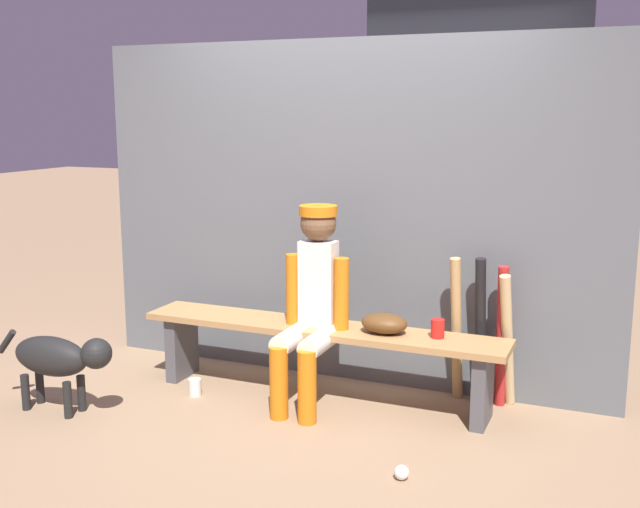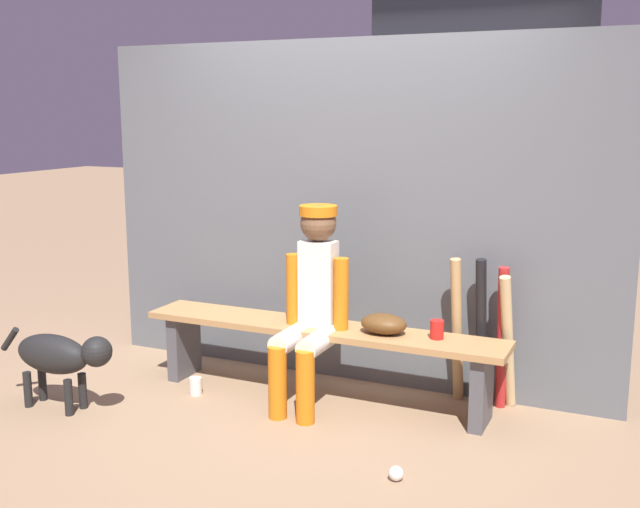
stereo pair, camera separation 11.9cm
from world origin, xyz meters
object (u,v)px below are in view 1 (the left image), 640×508
Objects in this scene: player_seated at (311,299)px; baseball_glove at (384,323)px; bat_wood_tan at (456,329)px; bat_aluminum_black at (480,331)px; dugout_bench at (320,342)px; bat_aluminum_red at (502,337)px; bat_wood_natural at (507,341)px; cup_on_ground at (195,387)px; scoreboard at (483,26)px; dog at (58,358)px; baseball at (402,472)px; cup_on_bench at (438,329)px.

player_seated reaches higher than baseball_glove.
bat_aluminum_black is (0.14, 0.02, 0.00)m from bat_wood_tan.
bat_aluminum_red is at bearing 15.77° from dugout_bench.
baseball_glove is 0.61m from bat_aluminum_black.
bat_wood_tan reaches higher than bat_wood_natural.
dugout_bench is at bearing -164.23° from bat_aluminum_red.
bat_wood_tan is (0.80, 0.41, -0.21)m from player_seated.
cup_on_ground is (-1.16, -0.27, -0.48)m from baseball_glove.
dog is at bearing -132.24° from scoreboard.
cup_on_ground is (-1.68, -0.58, -0.41)m from bat_aluminum_black.
bat_aluminum_black is (0.51, 0.32, -0.07)m from baseball_glove.
bat_wood_tan is 1.20m from baseball.
dugout_bench is 0.85m from cup_on_ground.
bat_aluminum_red is 1.93m from cup_on_ground.
bat_aluminum_red is 1.04× the size of dog.
dog is (-2.41, -1.10, -0.11)m from bat_aluminum_red.
bat_aluminum_red is 11.90× the size of baseball.
scoreboard is at bearing 96.55° from bat_wood_tan.
bat_wood_tan is at bearing 89.90° from baseball.
baseball is at bearing -86.79° from scoreboard.
dog is at bearing -152.78° from player_seated.
player_seated is 1.05m from bat_aluminum_black.
dugout_bench is 1.57m from dog.
dugout_bench is 21.14× the size of cup_on_ground.
bat_aluminum_black reaches higher than bat_wood_natural.
dugout_bench is 21.14× the size of cup_on_bench.
scoreboard reaches higher than cup_on_bench.
baseball_glove is 0.48m from bat_wood_tan.
baseball_glove reaches higher than baseball.
baseball is 0.99m from cup_on_bench.
dugout_bench is at bearing -165.35° from bat_wood_natural.
bat_aluminum_black reaches higher than baseball_glove.
dugout_bench is at bearing 133.38° from baseball.
bat_aluminum_red is (0.27, 0.00, -0.02)m from bat_wood_tan.
baseball_glove is at bearing -157.17° from bat_wood_natural.
player_seated is 0.97m from cup_on_ground.
bat_aluminum_black reaches higher than dugout_bench.
cup_on_bench is at bearing 93.37° from baseball.
baseball is 0.67× the size of cup_on_ground.
dog reaches higher than cup_on_ground.
bat_wood_natural is at bearing 35.00° from cup_on_bench.
player_seated is at bearing 27.22° from dog.
scoreboard is at bearing 103.93° from bat_aluminum_black.
baseball is 3.24m from scoreboard.
cup_on_bench is 0.03× the size of scoreboard.
player_seated is 16.53× the size of baseball.
cup_on_bench is (-0.05, 0.86, 0.49)m from baseball.
bat_aluminum_black is 1.09× the size of dog.
bat_aluminum_red is 0.04m from bat_wood_natural.
bat_wood_natural is (0.04, -0.01, -0.02)m from bat_aluminum_red.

